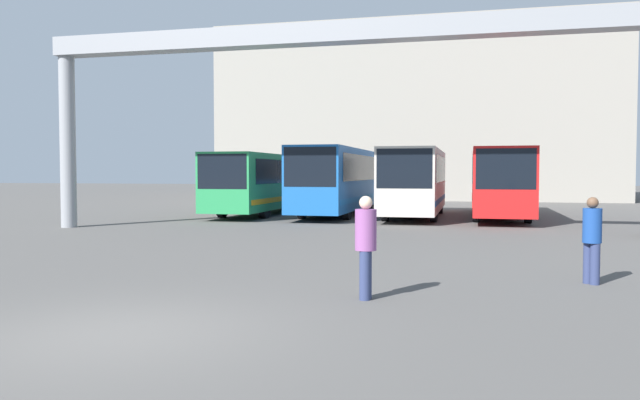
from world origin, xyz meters
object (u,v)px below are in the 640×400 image
(bus_slot_2, at_px, (415,179))
(bus_slot_3, at_px, (499,179))
(pedestrian_mid_right, at_px, (592,238))
(bus_slot_1, at_px, (340,177))
(pedestrian_near_right, at_px, (366,244))
(bus_slot_0, at_px, (265,180))

(bus_slot_2, distance_m, bus_slot_3, 4.00)
(bus_slot_2, xyz_separation_m, pedestrian_mid_right, (4.89, -17.32, -0.96))
(bus_slot_3, xyz_separation_m, pedestrian_mid_right, (0.97, -18.15, -0.94))
(bus_slot_1, relative_size, bus_slot_3, 1.03)
(bus_slot_1, bearing_deg, pedestrian_near_right, -77.00)
(bus_slot_3, bearing_deg, bus_slot_0, -179.68)
(pedestrian_near_right, relative_size, pedestrian_mid_right, 1.04)
(pedestrian_near_right, distance_m, pedestrian_mid_right, 4.69)
(bus_slot_0, xyz_separation_m, bus_slot_2, (7.83, -0.77, 0.09))
(pedestrian_mid_right, bearing_deg, bus_slot_1, 165.45)
(bus_slot_2, height_order, pedestrian_near_right, bus_slot_2)
(bus_slot_0, height_order, bus_slot_2, bus_slot_2)
(bus_slot_2, height_order, pedestrian_mid_right, bus_slot_2)
(bus_slot_1, bearing_deg, bus_slot_0, -176.66)
(bus_slot_1, relative_size, pedestrian_near_right, 6.92)
(bus_slot_0, bearing_deg, pedestrian_near_right, -67.02)
(bus_slot_2, relative_size, pedestrian_mid_right, 6.05)
(bus_slot_1, bearing_deg, bus_slot_3, -1.20)
(bus_slot_1, xyz_separation_m, pedestrian_mid_right, (8.80, -18.32, -1.01))
(bus_slot_3, bearing_deg, pedestrian_mid_right, -86.94)
(bus_slot_0, height_order, bus_slot_3, bus_slot_3)
(pedestrian_near_right, bearing_deg, bus_slot_3, 168.94)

